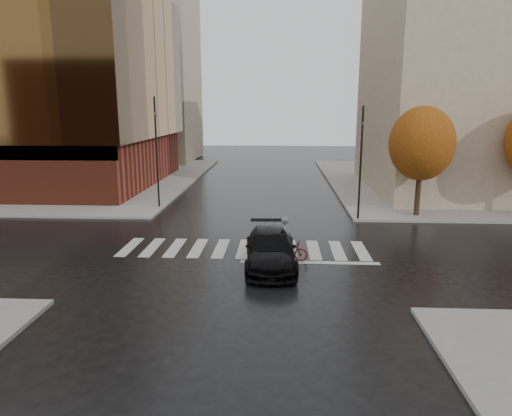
% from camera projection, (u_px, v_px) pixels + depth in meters
% --- Properties ---
extents(ground, '(120.00, 120.00, 0.00)m').
position_uv_depth(ground, '(243.00, 252.00, 21.12)').
color(ground, black).
rests_on(ground, ground).
extents(sidewalk_nw, '(30.00, 30.00, 0.15)m').
position_uv_depth(sidewalk_nw, '(38.00, 178.00, 42.66)').
color(sidewalk_nw, gray).
rests_on(sidewalk_nw, ground).
extents(sidewalk_ne, '(30.00, 30.00, 0.15)m').
position_uv_depth(sidewalk_ne, '(497.00, 182.00, 40.50)').
color(sidewalk_ne, gray).
rests_on(sidewalk_ne, ground).
extents(crosswalk, '(12.00, 3.00, 0.01)m').
position_uv_depth(crosswalk, '(244.00, 249.00, 21.61)').
color(crosswalk, silver).
rests_on(crosswalk, ground).
extents(building_ne_tan, '(16.00, 16.00, 18.00)m').
position_uv_depth(building_ne_tan, '(482.00, 73.00, 34.84)').
color(building_ne_tan, tan).
rests_on(building_ne_tan, sidewalk_ne).
extents(building_nw_far, '(14.00, 12.00, 20.00)m').
position_uv_depth(building_nw_far, '(137.00, 77.00, 55.82)').
color(building_nw_far, tan).
rests_on(building_nw_far, sidewalk_nw).
extents(tree_ne_a, '(3.80, 3.80, 6.50)m').
position_uv_depth(tree_ne_a, '(422.00, 144.00, 26.86)').
color(tree_ne_a, black).
rests_on(tree_ne_a, sidewalk_ne).
extents(sedan, '(2.32, 5.23, 1.49)m').
position_uv_depth(sedan, '(270.00, 249.00, 19.14)').
color(sedan, black).
rests_on(sedan, ground).
extents(cyclist, '(1.80, 0.95, 1.95)m').
position_uv_depth(cyclist, '(287.00, 245.00, 19.90)').
color(cyclist, maroon).
rests_on(cyclist, ground).
extents(traffic_light_nw, '(0.20, 0.18, 7.08)m').
position_uv_depth(traffic_light_nw, '(156.00, 145.00, 29.32)').
color(traffic_light_nw, black).
rests_on(traffic_light_nw, sidewalk_nw).
extents(traffic_light_ne, '(0.18, 0.20, 6.51)m').
position_uv_depth(traffic_light_ne, '(361.00, 157.00, 26.12)').
color(traffic_light_ne, black).
rests_on(traffic_light_ne, sidewalk_ne).
extents(fire_hydrant, '(0.29, 0.29, 0.81)m').
position_uv_depth(fire_hydrant, '(121.00, 197.00, 30.98)').
color(fire_hydrant, gold).
rests_on(fire_hydrant, sidewalk_nw).
extents(manhole, '(0.55, 0.55, 0.01)m').
position_uv_depth(manhole, '(274.00, 252.00, 21.18)').
color(manhole, '#4F301C').
rests_on(manhole, ground).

